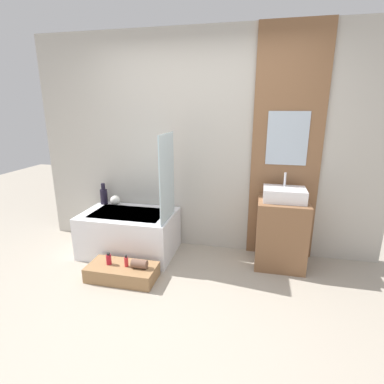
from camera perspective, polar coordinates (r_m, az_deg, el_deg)
The scene contains 13 objects.
ground_plane at distance 2.71m, azimuth -5.29°, elevation -24.18°, with size 12.00×12.00×0.00m, color #A39989.
wall_tiled_back at distance 3.63m, azimuth 1.95°, elevation 8.91°, with size 4.20×0.06×2.60m, color #B7B2A8.
wall_wood_accent at distance 3.53m, azimuth 17.54°, elevation 8.07°, with size 0.76×0.04×2.60m.
bathtub at distance 3.78m, azimuth -11.80°, elevation -7.56°, with size 1.11×0.72×0.51m.
glass_shower_screen at distance 3.28m, azimuth -4.80°, elevation 2.70°, with size 0.01×0.50×0.96m, color silver.
wooden_step_bench at distance 3.32m, azimuth -13.14°, elevation -14.65°, with size 0.72×0.34×0.15m, color #997047.
vanity_cabinet at distance 3.52m, azimuth 16.58°, elevation -7.54°, with size 0.54×0.48×0.77m, color brown.
sink at distance 3.37m, azimuth 17.19°, elevation -0.44°, with size 0.44×0.32×0.29m.
vase_tall_dark at distance 4.08m, azimuth -16.45°, elevation -0.64°, with size 0.09×0.09×0.27m.
vase_round_light at distance 4.00m, azimuth -14.44°, elevation -1.53°, with size 0.13×0.13×0.13m, color silver.
bottle_soap_primary at distance 3.32m, azimuth -15.58°, elevation -12.23°, with size 0.05×0.05×0.13m.
bottle_soap_secondary at distance 3.24m, azimuth -12.41°, elevation -12.79°, with size 0.04×0.04×0.12m.
towel_roll at distance 3.19m, azimuth -9.99°, elevation -13.34°, with size 0.09×0.09×0.16m, color brown.
Camera 1 is at (0.68, -1.96, 1.75)m, focal length 28.00 mm.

